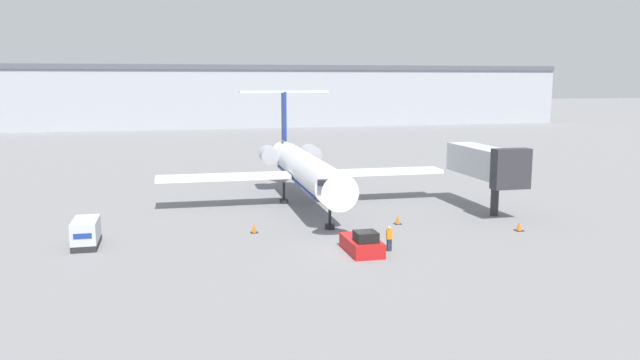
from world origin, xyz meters
The scene contains 10 objects.
ground_plane centered at (0.00, 0.00, 0.00)m, with size 600.00×600.00×0.00m, color slate.
terminal_building centered at (0.00, 120.00, 7.70)m, with size 180.00×16.80×15.34m.
airplane_main centered at (0.27, 18.01, 3.57)m, with size 27.79×26.85×10.61m.
pushback_tug centered at (0.51, 0.17, 0.62)m, with size 2.11×4.20×1.71m.
luggage_cart centered at (-18.28, 6.37, 1.00)m, with size 1.72×3.67×2.00m.
worker_near_tug centered at (2.49, 0.11, 0.94)m, with size 0.40×0.25×1.79m.
traffic_cone_left centered at (-6.00, 7.58, 0.36)m, with size 0.55×0.55×0.75m.
traffic_cone_right centered at (6.00, 7.71, 0.36)m, with size 0.57×0.57×0.76m.
traffic_cone_mid centered at (14.56, 3.26, 0.35)m, with size 0.65×0.65×0.74m.
jet_bridge centered at (15.47, 10.64, 4.44)m, with size 3.20×10.29×6.19m.
Camera 1 is at (-12.23, -39.87, 11.92)m, focal length 35.00 mm.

